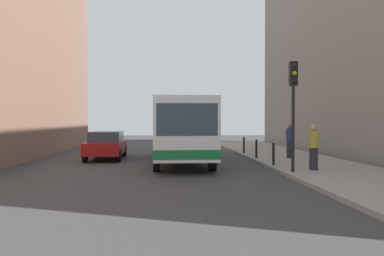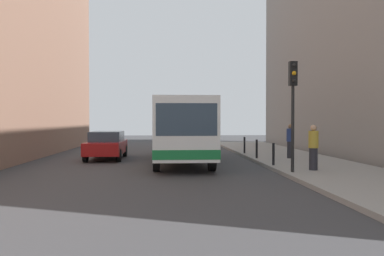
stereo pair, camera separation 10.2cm
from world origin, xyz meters
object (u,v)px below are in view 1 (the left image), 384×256
object	(u,v)px
car_beside_bus	(106,144)
traffic_light	(293,95)
bollard_far	(244,145)
pedestrian_near_signal	(314,147)
pedestrian_mid_sidewalk	(290,141)
bollard_mid	(256,149)
bus	(180,127)
bollard_near	(273,154)

from	to	relation	value
car_beside_bus	traffic_light	xyz separation A→B (m)	(7.87, -7.10, 2.22)
bollard_far	pedestrian_near_signal	distance (m)	8.22
car_beside_bus	pedestrian_mid_sidewalk	distance (m)	9.64
bollard_mid	car_beside_bus	bearing A→B (deg)	168.22
bus	traffic_light	bearing A→B (deg)	124.58
bollard_near	bollard_far	size ratio (longest dim) A/B	1.00
bus	pedestrian_mid_sidewalk	distance (m)	5.64
bollard_far	pedestrian_mid_sidewalk	xyz separation A→B (m)	(1.71, -3.27, 0.39)
car_beside_bus	bus	bearing A→B (deg)	159.80
bollard_near	car_beside_bus	bearing A→B (deg)	148.30
bollard_far	pedestrian_near_signal	bearing A→B (deg)	-82.43
bollard_far	pedestrian_near_signal	size ratio (longest dim) A/B	0.54
pedestrian_near_signal	bollard_far	bearing A→B (deg)	165.74
car_beside_bus	pedestrian_mid_sidewalk	bearing A→B (deg)	169.63
car_beside_bus	pedestrian_near_signal	distance (m)	11.03
bollard_near	bus	bearing A→B (deg)	138.96
bollard_near	bollard_mid	xyz separation A→B (m)	(0.00, 3.18, 0.00)
traffic_light	pedestrian_near_signal	distance (m)	2.27
traffic_light	bollard_mid	size ratio (longest dim) A/B	4.32
bollard_near	pedestrian_mid_sidewalk	xyz separation A→B (m)	(1.71, 3.09, 0.39)
car_beside_bus	bollard_mid	bearing A→B (deg)	168.11
bollard_far	pedestrian_mid_sidewalk	size ratio (longest dim) A/B	0.55
bus	bollard_near	bearing A→B (deg)	138.54
bollard_mid	pedestrian_near_signal	bearing A→B (deg)	-77.70
bollard_near	pedestrian_mid_sidewalk	world-z (taller)	pedestrian_mid_sidewalk
bollard_near	pedestrian_mid_sidewalk	bearing A→B (deg)	61.06
bollard_near	bollard_mid	bearing A→B (deg)	90.00
car_beside_bus	bollard_far	distance (m)	7.93
bollard_near	bollard_mid	size ratio (longest dim) A/B	1.00
bus	bollard_mid	world-z (taller)	bus
bus	car_beside_bus	bearing A→B (deg)	-20.51
traffic_light	car_beside_bus	bearing A→B (deg)	137.93
car_beside_bus	bollard_near	xyz separation A→B (m)	(7.77, -4.80, -0.16)
car_beside_bus	bollard_far	bearing A→B (deg)	-168.77
car_beside_bus	bollard_mid	size ratio (longest dim) A/B	4.64
pedestrian_near_signal	bollard_mid	bearing A→B (deg)	170.47
bollard_mid	bollard_far	size ratio (longest dim) A/B	1.00
traffic_light	pedestrian_mid_sidewalk	size ratio (longest dim) A/B	2.36
bus	car_beside_bus	xyz separation A→B (m)	(-3.89, 1.42, -0.94)
traffic_light	bollard_mid	xyz separation A→B (m)	(-0.10, 5.48, -2.38)
car_beside_bus	bollard_near	size ratio (longest dim) A/B	4.64
bus	pedestrian_near_signal	size ratio (longest dim) A/B	6.31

